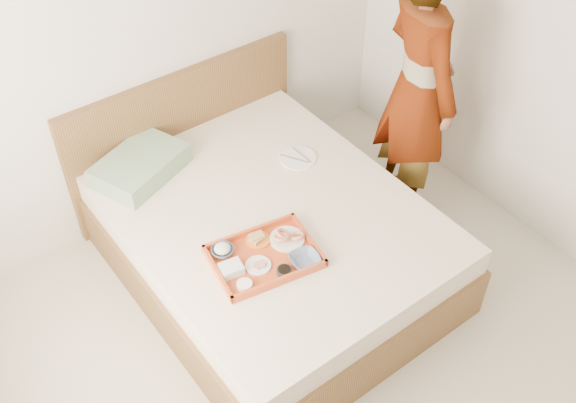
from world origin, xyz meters
The scene contains 16 objects.
ground centered at (0.00, 0.00, 0.00)m, with size 3.50×4.00×0.01m, color beige.
wall_back centered at (0.00, 2.00, 1.30)m, with size 3.50×0.01×2.60m, color silver.
bed centered at (0.15, 1.00, 0.27)m, with size 1.65×2.00×0.53m, color brown.
headboard centered at (0.15, 1.97, 0.47)m, with size 1.65×0.06×0.95m, color brown.
pillow centered at (-0.29, 1.73, 0.59)m, with size 0.54×0.37×0.13m, color #8FAB87.
tray centered at (-0.10, 0.72, 0.56)m, with size 0.56×0.40×0.05m, color #C54925.
prawn_plate centered at (0.08, 0.75, 0.55)m, with size 0.19×0.19×0.01m, color white.
navy_bowl_big centered at (0.05, 0.56, 0.56)m, with size 0.16×0.16×0.04m, color navy.
sauce_dish centered at (-0.08, 0.57, 0.56)m, with size 0.08×0.08×0.03m, color black.
meat_plate centered at (-0.16, 0.69, 0.55)m, with size 0.14×0.14×0.01m, color white.
bread_plate centered at (-0.06, 0.84, 0.55)m, with size 0.14×0.14×0.01m, color orange.
salad_bowl centered at (-0.26, 0.88, 0.56)m, with size 0.12×0.12×0.04m, color navy.
plastic_tub centered at (-0.30, 0.74, 0.57)m, with size 0.12×0.10×0.05m, color silver.
cheese_round centered at (-0.30, 0.62, 0.56)m, with size 0.08×0.08×0.03m, color white.
dinner_plate centered at (0.55, 1.27, 0.54)m, with size 0.23×0.23×0.01m, color white.
person centered at (1.26, 0.99, 0.91)m, with size 0.67×0.44×1.83m, color white.
Camera 1 is at (-1.44, -1.27, 3.24)m, focal length 42.09 mm.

